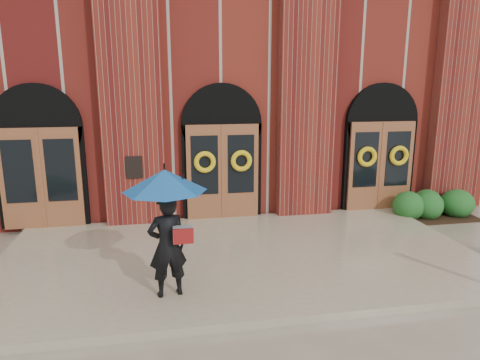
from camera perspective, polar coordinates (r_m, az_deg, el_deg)
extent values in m
plane|color=gray|center=(9.16, 0.20, -10.97)|extent=(90.00, 90.00, 0.00)
cube|color=tan|center=(9.26, 0.03, -10.17)|extent=(10.00, 5.30, 0.15)
cube|color=maroon|center=(17.20, -5.36, 12.15)|extent=(16.00, 12.00, 7.00)
cube|color=black|center=(10.92, -13.92, 1.67)|extent=(0.40, 0.05, 0.55)
cube|color=maroon|center=(10.98, -14.38, 11.43)|extent=(1.50, 0.45, 7.00)
cube|color=maroon|center=(11.60, 8.88, 11.73)|extent=(1.50, 0.45, 7.00)
cube|color=maroon|center=(13.74, 27.23, 10.64)|extent=(1.50, 0.45, 7.00)
cube|color=#975531|center=(11.57, -24.97, 0.18)|extent=(1.90, 0.10, 2.50)
cylinder|color=black|center=(11.52, -25.39, 6.40)|extent=(2.10, 0.22, 2.10)
cube|color=#975531|center=(11.29, -2.32, 1.10)|extent=(1.90, 0.10, 2.50)
cylinder|color=black|center=(11.24, -2.48, 7.49)|extent=(2.10, 0.22, 2.10)
cube|color=#975531|center=(12.71, 18.21, 1.79)|extent=(1.90, 0.10, 2.50)
cylinder|color=black|center=(12.67, 18.30, 7.47)|extent=(2.10, 0.22, 2.10)
torus|color=yellow|center=(11.06, -4.71, 2.40)|extent=(0.57, 0.13, 0.57)
torus|color=yellow|center=(11.19, 0.19, 2.57)|extent=(0.57, 0.13, 0.57)
torus|color=yellow|center=(12.33, 16.60, 3.00)|extent=(0.57, 0.13, 0.57)
torus|color=yellow|center=(12.79, 20.45, 3.06)|extent=(0.57, 0.13, 0.57)
imported|color=black|center=(7.33, -9.66, -8.65)|extent=(0.72, 0.55, 1.78)
cone|color=#124F8D|center=(6.99, -10.01, -0.03)|extent=(1.62, 1.62, 0.36)
cylinder|color=black|center=(7.07, -9.45, -3.85)|extent=(0.02, 0.02, 0.59)
cube|color=#A5A7AA|center=(7.11, -7.60, -7.20)|extent=(0.36, 0.23, 0.26)
cube|color=maroon|center=(7.02, -7.56, -7.46)|extent=(0.33, 0.09, 0.26)
ellipsoid|color=#1E561E|center=(12.94, 22.76, -3.07)|extent=(2.90, 1.16, 0.74)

